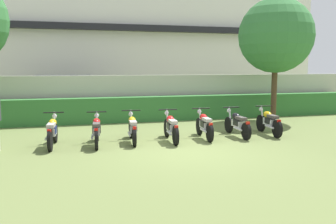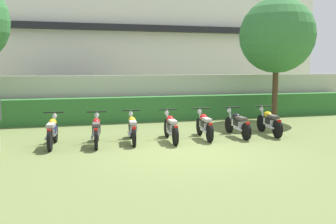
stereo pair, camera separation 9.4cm
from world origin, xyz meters
name	(u,v)px [view 2 (the right image)]	position (x,y,z in m)	size (l,w,h in m)	color
ground	(185,151)	(0.00, 0.00, 0.00)	(60.00, 60.00, 0.00)	olive
building	(115,36)	(0.00, 15.49, 4.30)	(25.96, 6.50, 8.59)	white
compound_wall	(141,97)	(0.00, 6.52, 0.97)	(24.66, 0.30, 1.94)	#BCB7A8
hedge_row	(144,109)	(0.00, 5.82, 0.52)	(19.73, 0.70, 1.04)	#337033
parked_car	(68,94)	(-3.12, 9.51, 0.94)	(4.53, 2.14, 1.89)	black
tree_far_side	(277,36)	(5.50, 4.56, 3.61)	(3.16, 3.16, 5.21)	#4C3823
motorcycle_in_row_0	(52,131)	(-3.56, 1.59, 0.45)	(0.60, 1.83, 0.97)	black
motorcycle_in_row_1	(96,130)	(-2.31, 1.46, 0.45)	(0.60, 1.86, 0.96)	black
motorcycle_in_row_2	(132,128)	(-1.20, 1.63, 0.44)	(0.60, 1.91, 0.94)	black
motorcycle_in_row_3	(171,127)	(-0.01, 1.45, 0.44)	(0.60, 1.94, 0.95)	black
motorcycle_in_row_4	(204,125)	(1.15, 1.57, 0.44)	(0.60, 1.81, 0.95)	black
motorcycle_in_row_5	(237,123)	(2.34, 1.62, 0.44)	(0.60, 1.91, 0.94)	black
motorcycle_in_row_6	(269,122)	(3.52, 1.60, 0.45)	(0.60, 1.84, 0.96)	black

